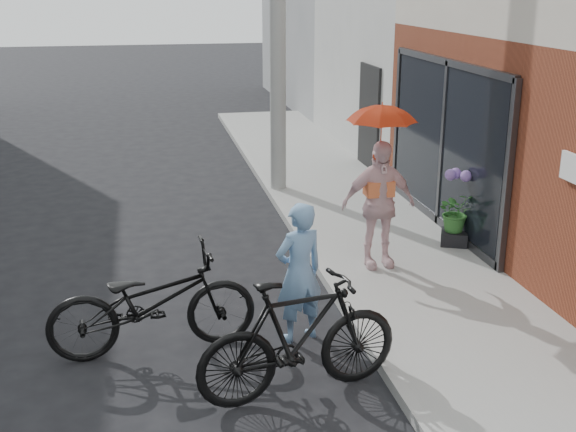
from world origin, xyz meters
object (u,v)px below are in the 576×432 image
object	(u,v)px
bike_left	(152,302)
planter	(454,237)
officer	(299,273)
bike_right	(299,337)
kimono_woman	(378,204)

from	to	relation	value
bike_left	planter	distance (m)	4.78
officer	bike_left	bearing A→B (deg)	-19.90
bike_right	planter	distance (m)	4.40
officer	bike_right	world-z (taller)	officer
officer	bike_left	distance (m)	1.55
officer	kimono_woman	size ratio (longest dim) A/B	0.92
officer	bike_right	distance (m)	1.13
bike_left	planter	world-z (taller)	bike_left
officer	kimono_woman	distance (m)	2.12
bike_left	bike_right	size ratio (longest dim) A/B	1.09
bike_right	kimono_woman	xyz separation A→B (m)	(1.63, 2.68, 0.37)
officer	bike_left	size ratio (longest dim) A/B	0.72
kimono_woman	planter	xyz separation A→B (m)	(1.34, 0.54, -0.74)
bike_right	kimono_woman	world-z (taller)	kimono_woman
officer	bike_right	xyz separation A→B (m)	(-0.24, -1.09, -0.18)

